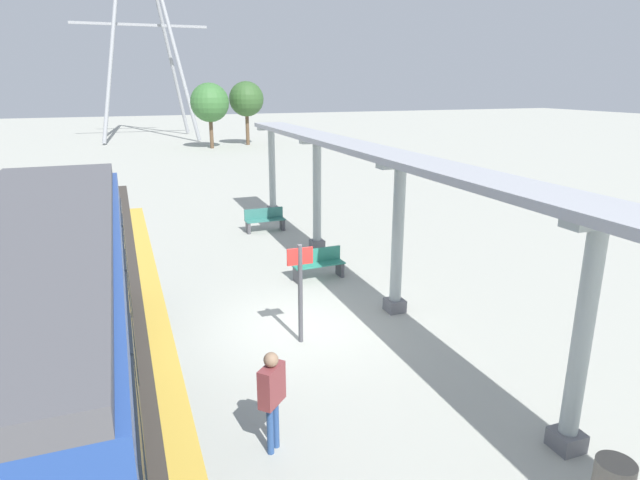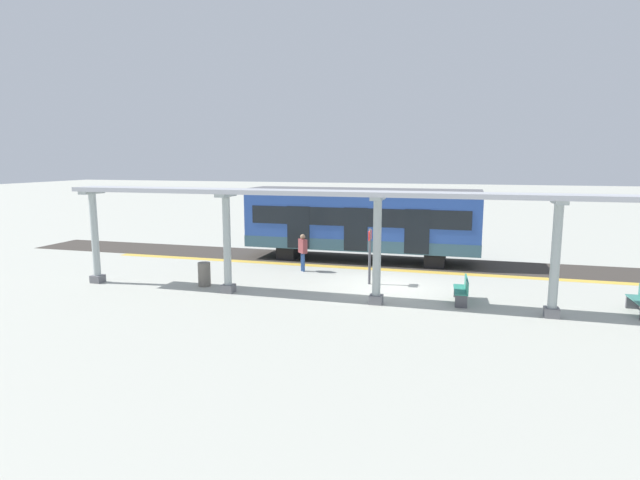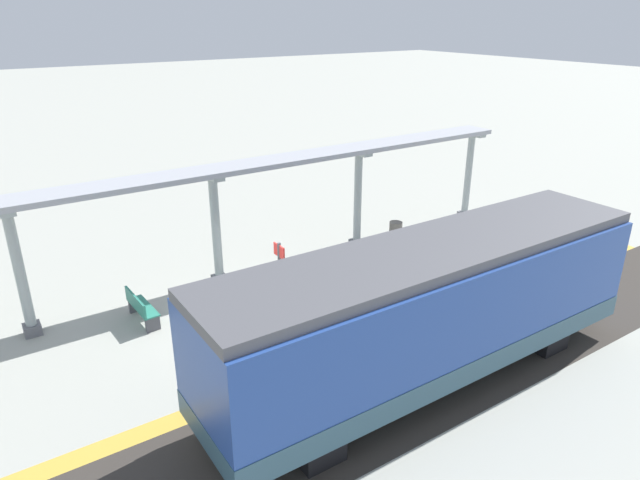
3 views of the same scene
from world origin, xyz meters
name	(u,v)px [view 2 (image 2 of 3)]	position (x,y,z in m)	size (l,w,h in m)	color
ground_plane	(386,285)	(0.00, 0.00, 0.00)	(176.00, 176.00, 0.00)	#A8A99E
tactile_edge_strip	(396,270)	(-2.86, 0.00, 0.00)	(0.52, 28.24, 0.01)	gold
trackbed	(401,262)	(-4.72, 0.00, 0.00)	(3.20, 40.24, 0.01)	#38332D
train_near_carriage	(361,223)	(-4.71, -1.95, 1.83)	(2.65, 11.14, 3.48)	#264896
canopy_pillar_nearest	(95,237)	(2.67, -11.19, 1.86)	(1.10, 0.44, 3.67)	slate
canopy_pillar_second	(227,243)	(2.67, -5.47, 1.86)	(1.10, 0.44, 3.67)	slate
canopy_pillar_third	(377,250)	(2.67, 0.05, 1.86)	(1.10, 0.44, 3.67)	slate
canopy_pillar_fourth	(555,259)	(2.67, 5.57, 1.86)	(1.10, 0.44, 3.67)	slate
canopy_beam	(374,194)	(2.67, -0.07, 3.75)	(1.20, 23.04, 0.16)	#A8AAB2
bench_mid_platform	(463,290)	(1.70, 2.88, 0.44)	(1.52, 0.51, 0.86)	#2C7F6B
trash_bin	(204,274)	(2.03, -6.79, 0.46)	(0.48, 0.48, 0.93)	#6B645B
platform_info_sign	(370,251)	(-0.02, -0.68, 1.33)	(0.56, 0.10, 2.20)	#4C4C51
passenger_waiting_near_edge	(303,248)	(-1.55, -3.92, 1.03)	(0.49, 0.49, 1.65)	navy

